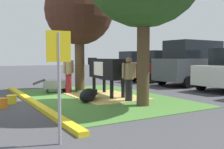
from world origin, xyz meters
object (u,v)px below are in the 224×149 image
object	(u,v)px
shade_tree_left	(79,11)
person_visitor_near	(129,78)
wheelbarrow	(55,84)
bucket_orange	(3,103)
person_handler	(68,73)
sedan_silver	(137,65)
suv_black	(193,63)
parking_sign	(59,65)
cow_holstein	(106,69)
hatchback_white	(159,66)
calf_lying	(88,95)
bucket_yellow	(12,99)

from	to	relation	value
shade_tree_left	person_visitor_near	size ratio (longest dim) A/B	3.35
wheelbarrow	bucket_orange	xyz separation A→B (m)	(2.55, -2.47, -0.22)
person_handler	bucket_orange	size ratio (longest dim) A/B	5.19
person_handler	sedan_silver	world-z (taller)	sedan_silver
suv_black	bucket_orange	bearing A→B (deg)	-80.27
wheelbarrow	parking_sign	bearing A→B (deg)	-16.97
cow_holstein	suv_black	xyz separation A→B (m)	(-1.10, 6.27, 0.15)
hatchback_white	person_visitor_near	bearing A→B (deg)	-47.82
calf_lying	sedan_silver	xyz separation A→B (m)	(-7.55, 7.56, 0.75)
cow_holstein	person_visitor_near	bearing A→B (deg)	-1.15
person_handler	suv_black	xyz separation A→B (m)	(0.28, 7.41, 0.36)
bucket_yellow	person_handler	bearing A→B (deg)	117.12
person_handler	shade_tree_left	bearing A→B (deg)	129.76
wheelbarrow	suv_black	distance (m)	7.97
bucket_orange	sedan_silver	xyz separation A→B (m)	(-7.32, 10.38, 0.82)
hatchback_white	suv_black	size ratio (longest dim) A/B	0.96
calf_lying	suv_black	bearing A→B (deg)	104.94
sedan_silver	calf_lying	bearing A→B (deg)	-45.03
cow_holstein	parking_sign	xyz separation A→B (m)	(4.80, -3.65, 0.35)
shade_tree_left	bucket_yellow	xyz separation A→B (m)	(2.01, -3.40, -3.59)
parking_sign	bucket_orange	xyz separation A→B (m)	(-4.12, -0.44, -1.30)
person_handler	person_visitor_near	xyz separation A→B (m)	(3.08, 1.11, -0.04)
bucket_yellow	hatchback_white	xyz separation A→B (m)	(-3.77, 9.80, 0.83)
shade_tree_left	hatchback_white	distance (m)	7.19
cow_holstein	suv_black	size ratio (longest dim) A/B	0.67
sedan_silver	shade_tree_left	bearing A→B (deg)	-55.35
parking_sign	suv_black	xyz separation A→B (m)	(-5.90, 9.92, -0.20)
parking_sign	bucket_orange	world-z (taller)	parking_sign
parking_sign	wheelbarrow	bearing A→B (deg)	163.03
person_handler	person_visitor_near	size ratio (longest dim) A/B	1.05
parking_sign	calf_lying	bearing A→B (deg)	148.44
shade_tree_left	bucket_yellow	size ratio (longest dim) A/B	15.88
shade_tree_left	person_handler	xyz separation A→B (m)	(0.69, -0.83, -2.84)
parking_sign	sedan_silver	xyz separation A→B (m)	(-11.44, 9.95, -0.49)
shade_tree_left	cow_holstein	world-z (taller)	shade_tree_left
hatchback_white	bucket_yellow	bearing A→B (deg)	-68.93
person_handler	hatchback_white	xyz separation A→B (m)	(-2.46, 7.22, 0.08)
person_handler	bucket_yellow	xyz separation A→B (m)	(1.32, -2.57, -0.75)
shade_tree_left	person_handler	distance (m)	3.04
parking_sign	shade_tree_left	bearing A→B (deg)	154.11
person_visitor_near	bucket_orange	xyz separation A→B (m)	(-1.03, -4.05, -0.69)
person_visitor_near	bucket_yellow	world-z (taller)	person_visitor_near
wheelbarrow	sedan_silver	size ratio (longest dim) A/B	0.36
cow_holstein	person_handler	xyz separation A→B (m)	(-1.38, -1.14, -0.21)
calf_lying	person_visitor_near	xyz separation A→B (m)	(0.79, 1.23, 0.62)
person_handler	bucket_orange	xyz separation A→B (m)	(2.06, -2.94, -0.74)
shade_tree_left	person_visitor_near	world-z (taller)	shade_tree_left
person_visitor_near	hatchback_white	world-z (taller)	hatchback_white
cow_holstein	person_handler	size ratio (longest dim) A/B	1.87
wheelbarrow	person_visitor_near	bearing A→B (deg)	23.81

